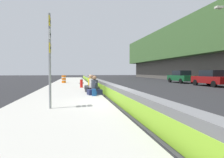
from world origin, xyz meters
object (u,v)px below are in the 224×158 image
Objects in this scene: route_sign_post at (50,54)px; backpack at (94,92)px; seated_person_foreground at (95,89)px; construction_barrel at (64,79)px; seated_person_middle at (92,87)px; parked_car_fourth at (181,77)px; parked_car_third at (211,78)px; seated_person_rear at (93,86)px; seated_person_far at (91,85)px; fire_hydrant at (81,82)px.

route_sign_post reaches higher than backpack.
seated_person_foreground reaches higher than construction_barrel.
backpack is at bearing 177.90° from seated_person_middle.
parked_car_fourth reaches higher than seated_person_foreground.
parked_car_third is 1.00× the size of parked_car_fourth.
parked_car_fourth reaches higher than construction_barrel.
route_sign_post reaches higher than seated_person_rear.
parked_car_fourth reaches higher than seated_person_far.
backpack is (3.58, -2.02, -1.90)m from route_sign_post.
seated_person_far is (1.38, 0.05, 0.01)m from seated_person_rear.
fire_hydrant is 0.19× the size of parked_car_third.
construction_barrel is 0.21× the size of parked_car_third.
route_sign_post is 3.08× the size of seated_person_far.
route_sign_post reaches higher than parked_car_fourth.
route_sign_post is at bearing 164.95° from seated_person_far.
seated_person_rear reaches higher than backpack.
seated_person_middle is 1.02× the size of seated_person_far.
backpack is 18.78m from parked_car_fourth.
seated_person_middle is at bearing -167.63° from construction_barrel.
seated_person_middle is 17.28m from parked_car_fourth.
seated_person_foreground is 3.79m from seated_person_far.
parked_car_fourth is at bearing -49.88° from seated_person_middle.
seated_person_far reaches higher than seated_person_foreground.
seated_person_rear is 13.59m from parked_car_third.
parked_car_third is at bearing -113.57° from construction_barrel.
fire_hydrant is at bearing 93.72° from parked_car_third.
parked_car_third is (7.02, -13.18, 0.53)m from backpack.
seated_person_middle is 1.04× the size of seated_person_rear.
construction_barrel is 0.21× the size of parked_car_fourth.
parked_car_third is at bearing -72.94° from seated_person_rear.
seated_person_far reaches higher than backpack.
seated_person_middle is 0.26× the size of parked_car_third.
seated_person_far is (-1.71, -0.67, -0.08)m from fire_hydrant.
parked_car_third reaches higher than seated_person_middle.
seated_person_far is at bearing -0.69° from seated_person_foreground.
construction_barrel is at bearing 10.21° from backpack.
seated_person_rear is at bearing -166.09° from construction_barrel.
seated_person_rear is 1.20× the size of construction_barrel.
parked_car_third is at bearing -55.09° from route_sign_post.
parked_car_fourth is (13.25, -13.29, 0.53)m from backpack.
fire_hydrant is at bearing 8.76° from seated_person_middle.
fire_hydrant is at bearing 6.49° from seated_person_foreground.
fire_hydrant is at bearing 21.43° from seated_person_far.
parked_car_third and parked_car_fourth have the same top height.
fire_hydrant is at bearing 117.26° from parked_car_fourth.
seated_person_far is (2.29, -0.05, -0.01)m from seated_person_middle.
backpack is (-3.03, 0.19, -0.16)m from seated_person_rear.
seated_person_far is at bearing -158.57° from fire_hydrant.
seated_person_middle is (1.50, 0.01, 0.01)m from seated_person_foreground.
fire_hydrant is at bearing -165.80° from construction_barrel.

